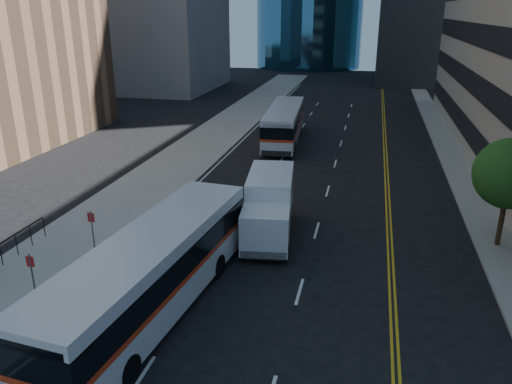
# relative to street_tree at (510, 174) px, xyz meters

# --- Properties ---
(ground) EXTENTS (160.00, 160.00, 0.00)m
(ground) POSITION_rel_street_tree_xyz_m (-9.00, -8.00, -3.64)
(ground) COLOR black
(ground) RESTS_ON ground
(sidewalk_west) EXTENTS (5.00, 90.00, 0.15)m
(sidewalk_west) POSITION_rel_street_tree_xyz_m (-19.50, 17.00, -3.57)
(sidewalk_west) COLOR gray
(sidewalk_west) RESTS_ON ground
(sidewalk_east) EXTENTS (2.00, 90.00, 0.15)m
(sidewalk_east) POSITION_rel_street_tree_xyz_m (-0.00, 17.00, -3.57)
(sidewalk_east) COLOR gray
(sidewalk_east) RESTS_ON ground
(street_tree) EXTENTS (3.20, 3.20, 5.10)m
(street_tree) POSITION_rel_street_tree_xyz_m (0.00, 0.00, 0.00)
(street_tree) COLOR #332114
(street_tree) RESTS_ON sidewalk_east
(bus_front) EXTENTS (3.83, 12.16, 3.08)m
(bus_front) POSITION_rel_street_tree_xyz_m (-13.52, -8.64, -1.96)
(bus_front) COLOR silver
(bus_front) RESTS_ON ground
(bus_rear) EXTENTS (3.28, 11.50, 2.93)m
(bus_rear) POSITION_rel_street_tree_xyz_m (-13.27, 17.46, -2.04)
(bus_rear) COLOR silver
(bus_rear) RESTS_ON ground
(box_truck) EXTENTS (2.89, 6.44, 2.98)m
(box_truck) POSITION_rel_street_tree_xyz_m (-10.76, -1.08, -2.07)
(box_truck) COLOR silver
(box_truck) RESTS_ON ground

